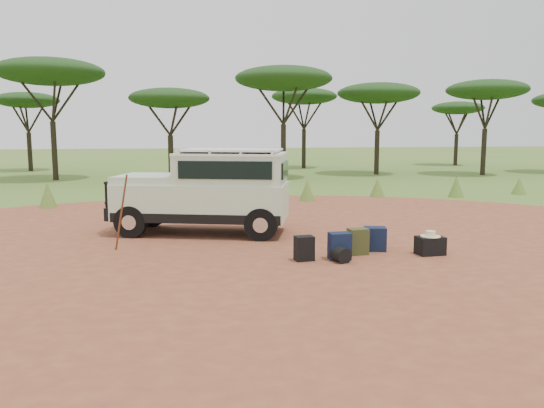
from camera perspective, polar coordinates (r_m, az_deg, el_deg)
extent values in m
plane|color=#51792B|center=(10.87, -0.91, -5.79)|extent=(140.00, 140.00, 0.00)
cylinder|color=#975431|center=(10.87, -0.91, -5.77)|extent=(23.00, 23.00, 0.01)
cone|color=#51792B|center=(19.33, -22.98, 0.88)|extent=(0.60, 0.60, 0.85)
cone|color=#51792B|center=(19.79, -13.90, 1.20)|extent=(0.60, 0.60, 0.70)
cone|color=#51792B|center=(19.41, -5.11, 1.57)|extent=(0.60, 0.60, 0.90)
cone|color=#51792B|center=(19.52, 3.80, 1.47)|extent=(0.60, 0.60, 0.80)
cone|color=#51792B|center=(21.10, 11.28, 1.75)|extent=(0.60, 0.60, 0.75)
cone|color=#51792B|center=(21.84, 19.21, 1.80)|extent=(0.60, 0.60, 0.85)
cone|color=#51792B|center=(23.79, 25.04, 1.78)|extent=(0.60, 0.60, 0.70)
cylinder|color=black|center=(30.11, -22.36, 5.30)|extent=(0.28, 0.28, 3.06)
ellipsoid|color=#1B3112|center=(30.24, -22.77, 12.98)|extent=(5.50, 5.50, 1.38)
cylinder|color=black|center=(28.66, -10.82, 4.93)|extent=(0.28, 0.28, 2.34)
ellipsoid|color=#1B3112|center=(28.67, -10.98, 11.12)|extent=(4.20, 4.20, 1.05)
cylinder|color=black|center=(28.81, 1.23, 5.67)|extent=(0.28, 0.28, 2.93)
ellipsoid|color=#1B3112|center=(28.92, 1.26, 13.34)|extent=(5.20, 5.20, 1.30)
cylinder|color=black|center=(32.15, 11.21, 5.47)|extent=(0.28, 0.28, 2.61)
ellipsoid|color=#1B3112|center=(32.20, 11.38, 11.61)|extent=(4.80, 4.80, 1.20)
cylinder|color=black|center=(33.50, 21.80, 5.22)|extent=(0.28, 0.28, 2.70)
ellipsoid|color=#1B3112|center=(33.56, 22.12, 11.32)|extent=(4.60, 4.60, 1.15)
cylinder|color=black|center=(37.61, -24.60, 5.13)|extent=(0.28, 0.28, 2.48)
ellipsoid|color=#1B3112|center=(37.64, -24.89, 10.10)|extent=(4.00, 4.00, 1.00)
cylinder|color=black|center=(36.98, 3.44, 5.96)|extent=(0.28, 0.28, 2.70)
ellipsoid|color=#1B3112|center=(37.03, 3.49, 11.49)|extent=(4.50, 4.50, 1.12)
cylinder|color=black|center=(42.35, 19.17, 5.54)|extent=(0.28, 0.28, 2.34)
ellipsoid|color=#1B3112|center=(42.36, 19.36, 9.72)|extent=(3.80, 3.80, 0.95)
cube|color=beige|center=(13.40, -7.49, 0.38)|extent=(4.53, 2.87, 0.89)
cube|color=black|center=(13.44, -7.47, -1.02)|extent=(4.46, 2.88, 0.22)
cube|color=beige|center=(13.15, -4.37, 3.76)|extent=(2.98, 2.34, 0.70)
cube|color=white|center=(13.13, -4.39, 5.41)|extent=(2.99, 2.38, 0.06)
cube|color=white|center=(13.13, -4.39, 5.82)|extent=(2.76, 2.22, 0.05)
cube|color=beige|center=(13.72, -12.92, 2.68)|extent=(1.96, 2.01, 0.19)
cube|color=black|center=(13.45, -9.76, 3.91)|extent=(0.56, 1.40, 0.49)
cube|color=black|center=(12.32, -5.12, 3.64)|extent=(2.13, 0.68, 0.42)
cube|color=black|center=(13.98, -3.71, 4.16)|extent=(2.13, 0.68, 0.42)
cube|color=black|center=(12.96, 1.39, 3.73)|extent=(0.45, 1.34, 0.39)
cube|color=black|center=(14.12, -16.00, -0.61)|extent=(0.62, 1.66, 0.32)
cylinder|color=black|center=(14.07, -16.54, 2.41)|extent=(0.41, 1.18, 0.07)
cylinder|color=black|center=(14.13, -16.46, 0.41)|extent=(0.41, 1.18, 0.07)
cylinder|color=silver|center=(13.86, -17.00, 1.54)|extent=(0.12, 0.22, 0.21)
cylinder|color=silver|center=(14.34, -16.17, 1.77)|extent=(0.12, 0.22, 0.21)
cube|color=white|center=(14.13, -16.30, -0.15)|extent=(0.15, 0.39, 0.11)
cylinder|color=black|center=(14.23, -8.53, 3.72)|extent=(0.09, 0.09, 0.77)
cylinder|color=black|center=(13.24, -14.94, -1.85)|extent=(0.83, 0.48, 0.78)
cylinder|color=black|center=(14.63, -12.79, -0.88)|extent=(0.83, 0.48, 0.78)
cylinder|color=black|center=(12.43, -1.18, -2.21)|extent=(0.83, 0.48, 0.78)
cylinder|color=black|center=(13.90, -0.34, -1.13)|extent=(0.83, 0.48, 0.78)
cylinder|color=#602F17|center=(11.78, -15.90, -0.92)|extent=(0.36, 0.20, 1.66)
cube|color=black|center=(10.58, 3.48, -4.80)|extent=(0.39, 0.30, 0.50)
cube|color=#101B34|center=(10.73, 7.28, -4.53)|extent=(0.43, 0.31, 0.55)
cube|color=#3F431F|center=(11.22, 9.22, -4.02)|extent=(0.42, 0.32, 0.55)
cube|color=#101B34|center=(11.64, 11.02, -3.72)|extent=(0.53, 0.45, 0.52)
cube|color=black|center=(11.55, 16.65, -4.32)|extent=(0.57, 0.43, 0.39)
cylinder|color=black|center=(10.53, 7.42, -5.43)|extent=(0.39, 0.39, 0.31)
cylinder|color=beige|center=(11.51, 16.68, -3.34)|extent=(0.41, 0.41, 0.02)
cylinder|color=beige|center=(11.50, 16.70, -3.05)|extent=(0.20, 0.20, 0.10)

